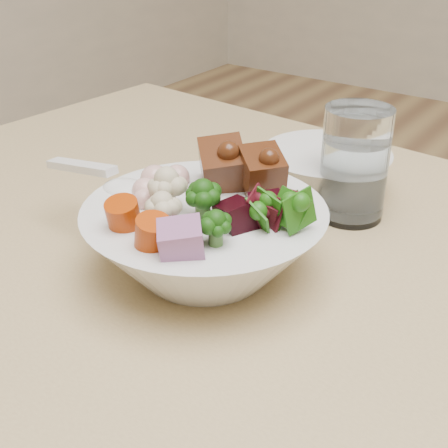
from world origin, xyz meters
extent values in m
cube|color=tan|center=(-0.28, 0.04, 0.67)|extent=(1.53, 0.95, 0.04)
cylinder|color=tan|center=(-0.90, 0.43, 0.33)|extent=(0.05, 0.05, 0.65)
cylinder|color=tan|center=(-0.40, 0.48, 0.21)|extent=(0.03, 0.03, 0.41)
sphere|color=black|center=(-0.46, 0.02, 0.77)|extent=(0.04, 0.04, 0.04)
sphere|color=beige|center=(-0.50, 0.02, 0.77)|extent=(0.04, 0.04, 0.04)
cube|color=black|center=(-0.42, 0.05, 0.76)|extent=(0.04, 0.04, 0.03)
cube|color=#8E5586|center=(-0.44, -0.04, 0.77)|extent=(0.05, 0.05, 0.04)
cylinder|color=#A82904|center=(-0.51, -0.03, 0.77)|extent=(0.04, 0.04, 0.03)
sphere|color=#D89F97|center=(-0.54, 0.03, 0.76)|extent=(0.03, 0.03, 0.03)
ellipsoid|color=white|center=(-0.57, 0.03, 0.75)|extent=(0.05, 0.04, 0.02)
cube|color=white|center=(-0.63, 0.03, 0.76)|extent=(0.10, 0.02, 0.02)
cylinder|color=white|center=(-0.41, 0.23, 0.75)|extent=(0.07, 0.07, 0.13)
cylinder|color=white|center=(-0.41, 0.23, 0.74)|extent=(0.06, 0.06, 0.09)
camera|label=1|loc=(-0.16, -0.38, 1.02)|focal=50.00mm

